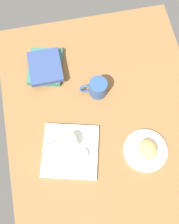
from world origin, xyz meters
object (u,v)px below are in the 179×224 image
at_px(breakfast_wrap, 60,146).
at_px(book_stack, 45,67).
at_px(coffee_mug, 98,88).
at_px(square_plate, 70,151).
at_px(sauce_cup, 82,154).
at_px(round_plate, 145,151).
at_px(scone_pastry, 148,149).

bearing_deg(breakfast_wrap, book_stack, 165.62).
relative_size(breakfast_wrap, coffee_mug, 1.11).
bearing_deg(square_plate, coffee_mug, 145.98).
height_order(sauce_cup, breakfast_wrap, breakfast_wrap).
relative_size(round_plate, book_stack, 0.87).
bearing_deg(round_plate, coffee_mug, -155.02).
height_order(book_stack, coffee_mug, coffee_mug).
bearing_deg(square_plate, breakfast_wrap, -121.55).
xyz_separation_m(breakfast_wrap, coffee_mug, (-0.24, 0.21, -0.00)).
height_order(round_plate, coffee_mug, coffee_mug).
xyz_separation_m(round_plate, scone_pastry, (0.00, 0.01, 0.03)).
distance_m(sauce_cup, coffee_mug, 0.32).
height_order(square_plate, book_stack, book_stack).
bearing_deg(breakfast_wrap, scone_pastry, 61.22).
bearing_deg(round_plate, breakfast_wrap, -102.98).
bearing_deg(sauce_cup, square_plate, -121.55).
bearing_deg(scone_pastry, sauce_cup, -96.59).
bearing_deg(coffee_mug, sauce_cup, -24.13).
xyz_separation_m(round_plate, square_plate, (-0.06, -0.32, 0.00)).
xyz_separation_m(scone_pastry, coffee_mug, (-0.32, -0.16, 0.01)).
relative_size(sauce_cup, coffee_mug, 0.42).
bearing_deg(sauce_cup, round_plate, 83.40).
bearing_deg(breakfast_wrap, square_plate, 42.55).
distance_m(square_plate, sauce_cup, 0.06).
distance_m(breakfast_wrap, book_stack, 0.40).
height_order(round_plate, book_stack, book_stack).
bearing_deg(square_plate, sauce_cup, 58.45).
relative_size(round_plate, breakfast_wrap, 1.33).
bearing_deg(book_stack, round_plate, 37.52).
xyz_separation_m(round_plate, breakfast_wrap, (-0.08, -0.36, 0.04)).
relative_size(square_plate, breakfast_wrap, 1.66).
bearing_deg(book_stack, sauce_cup, 11.72).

